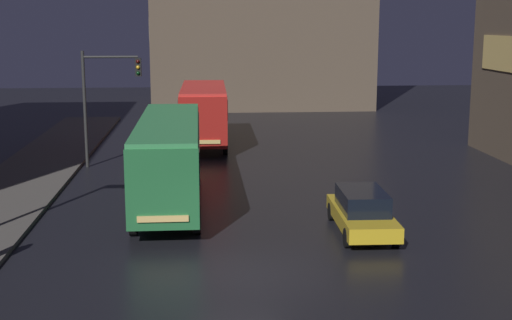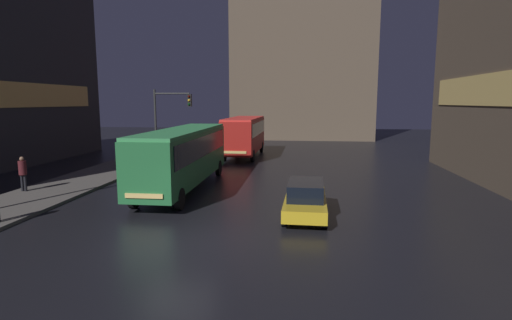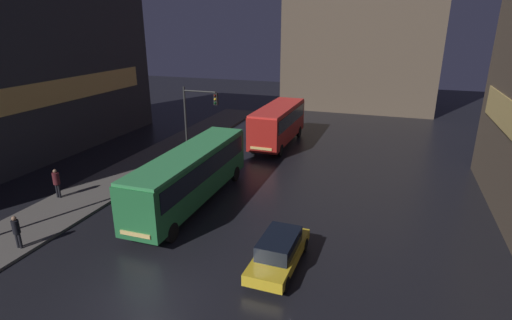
{
  "view_description": "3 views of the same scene",
  "coord_description": "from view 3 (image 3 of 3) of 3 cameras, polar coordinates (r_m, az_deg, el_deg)",
  "views": [
    {
      "loc": [
        -1.01,
        -19.26,
        7.1
      ],
      "look_at": [
        1.18,
        8.82,
        1.63
      ],
      "focal_mm": 50.0,
      "sensor_mm": 36.0,
      "label": 1
    },
    {
      "loc": [
        4.24,
        -12.81,
        4.84
      ],
      "look_at": [
        1.81,
        8.15,
        1.75
      ],
      "focal_mm": 28.0,
      "sensor_mm": 36.0,
      "label": 2
    },
    {
      "loc": [
        8.48,
        -11.02,
        10.38
      ],
      "look_at": [
        1.03,
        10.58,
        2.46
      ],
      "focal_mm": 28.0,
      "sensor_mm": 36.0,
      "label": 3
    }
  ],
  "objects": [
    {
      "name": "pedestrian_mid",
      "position": [
        27.11,
        -26.63,
        -2.66
      ],
      "size": [
        0.55,
        0.55,
        1.84
      ],
      "rotation": [
        0.0,
        0.0,
        2.52
      ],
      "color": "black",
      "rests_on": "sidewalk_left"
    },
    {
      "name": "traffic_light_main",
      "position": [
        31.22,
        -8.48,
        6.87
      ],
      "size": [
        2.88,
        0.35,
        5.73
      ],
      "color": "#2D2D2D",
      "rests_on": "ground"
    },
    {
      "name": "pedestrian_near",
      "position": [
        22.17,
        -31.04,
        -8.54
      ],
      "size": [
        0.47,
        0.47,
        1.67
      ],
      "rotation": [
        0.0,
        0.0,
        3.86
      ],
      "color": "black",
      "rests_on": "sidewalk_left"
    },
    {
      "name": "building_far_backdrop",
      "position": [
        54.13,
        15.03,
        17.18
      ],
      "size": [
        18.07,
        12.0,
        18.26
      ],
      "color": "brown",
      "rests_on": "ground"
    },
    {
      "name": "bus_far",
      "position": [
        35.26,
        3.16,
        5.55
      ],
      "size": [
        2.71,
        9.13,
        3.45
      ],
      "rotation": [
        0.0,
        0.0,
        3.13
      ],
      "color": "#AD1E19",
      "rests_on": "ground"
    },
    {
      "name": "car_taxi",
      "position": [
        18.2,
        3.3,
        -12.82
      ],
      "size": [
        1.85,
        4.67,
        1.49
      ],
      "rotation": [
        0.0,
        0.0,
        3.12
      ],
      "color": "gold",
      "rests_on": "ground"
    },
    {
      "name": "bus_near",
      "position": [
        23.76,
        -9.27,
        -1.64
      ],
      "size": [
        2.42,
        11.44,
        3.34
      ],
      "rotation": [
        0.0,
        0.0,
        3.14
      ],
      "color": "#236B38",
      "rests_on": "ground"
    },
    {
      "name": "sidewalk_left",
      "position": [
        29.21,
        -19.37,
        -2.67
      ],
      "size": [
        4.0,
        48.0,
        0.15
      ],
      "color": "#56514C",
      "rests_on": "ground"
    },
    {
      "name": "ground_plane",
      "position": [
        17.35,
        -15.6,
        -18.44
      ],
      "size": [
        120.0,
        120.0,
        0.0
      ],
      "primitive_type": "plane",
      "color": "black"
    }
  ]
}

